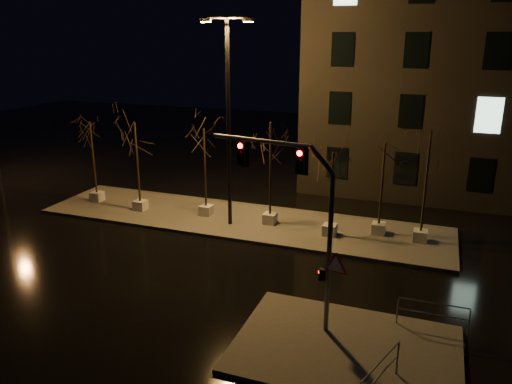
% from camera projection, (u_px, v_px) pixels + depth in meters
% --- Properties ---
extents(ground, '(90.00, 90.00, 0.00)m').
position_uv_depth(ground, '(187.00, 268.00, 21.45)').
color(ground, black).
rests_on(ground, ground).
extents(median, '(22.00, 5.00, 0.15)m').
position_uv_depth(median, '(239.00, 220.00, 26.80)').
color(median, '#4B4943').
rests_on(median, ground).
extents(sidewalk_corner, '(7.00, 5.00, 0.15)m').
position_uv_depth(sidewalk_corner, '(346.00, 349.00, 15.82)').
color(sidewalk_corner, '#4B4943').
rests_on(sidewalk_corner, ground).
extents(tree_0, '(1.80, 1.80, 4.87)m').
position_uv_depth(tree_0, '(91.00, 140.00, 28.58)').
color(tree_0, beige).
rests_on(tree_0, median).
extents(tree_1, '(1.80, 1.80, 5.10)m').
position_uv_depth(tree_1, '(136.00, 143.00, 27.01)').
color(tree_1, beige).
rests_on(tree_1, median).
extents(tree_2, '(1.80, 1.80, 4.93)m').
position_uv_depth(tree_2, '(204.00, 148.00, 26.25)').
color(tree_2, beige).
rests_on(tree_2, median).
extents(tree_3, '(1.80, 1.80, 5.48)m').
position_uv_depth(tree_3, '(271.00, 146.00, 24.89)').
color(tree_3, beige).
rests_on(tree_3, median).
extents(tree_4, '(1.80, 1.80, 4.28)m').
position_uv_depth(tree_4, '(333.00, 171.00, 23.66)').
color(tree_4, beige).
rests_on(tree_4, median).
extents(tree_5, '(1.80, 1.80, 4.72)m').
position_uv_depth(tree_5, '(384.00, 164.00, 23.74)').
color(tree_5, beige).
rests_on(tree_5, median).
extents(tree_6, '(1.80, 1.80, 5.50)m').
position_uv_depth(tree_6, '(429.00, 156.00, 22.64)').
color(tree_6, beige).
rests_on(tree_6, median).
extents(traffic_signal_mast, '(5.03, 1.03, 6.24)m').
position_uv_depth(traffic_signal_mast, '(301.00, 209.00, 15.99)').
color(traffic_signal_mast, slate).
rests_on(traffic_signal_mast, sidewalk_corner).
extents(streetlight_main, '(2.57, 0.67, 10.26)m').
position_uv_depth(streetlight_main, '(228.00, 110.00, 24.34)').
color(streetlight_main, black).
rests_on(streetlight_main, median).
extents(guard_rail_a, '(2.31, 0.08, 1.00)m').
position_uv_depth(guard_rail_a, '(433.00, 312.00, 16.57)').
color(guard_rail_a, slate).
rests_on(guard_rail_a, sidewalk_corner).
extents(guard_rail_b, '(0.80, 2.22, 1.11)m').
position_uv_depth(guard_rail_b, '(380.00, 373.00, 13.49)').
color(guard_rail_b, slate).
rests_on(guard_rail_b, sidewalk_corner).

